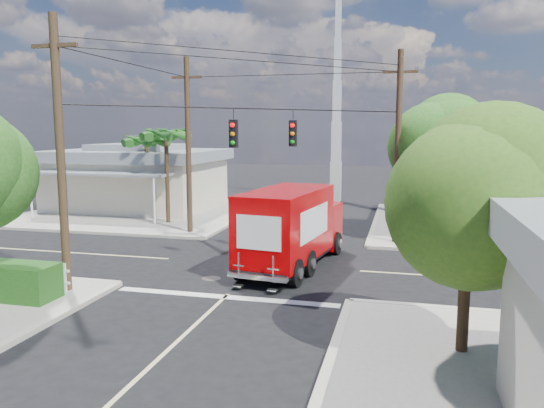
% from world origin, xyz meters
% --- Properties ---
extents(ground, '(120.00, 120.00, 0.00)m').
position_xyz_m(ground, '(0.00, 0.00, 0.00)').
color(ground, black).
rests_on(ground, ground).
extents(sidewalk_ne, '(14.12, 14.12, 0.14)m').
position_xyz_m(sidewalk_ne, '(10.88, 10.88, 0.07)').
color(sidewalk_ne, gray).
rests_on(sidewalk_ne, ground).
extents(sidewalk_nw, '(14.12, 14.12, 0.14)m').
position_xyz_m(sidewalk_nw, '(-10.88, 10.88, 0.07)').
color(sidewalk_nw, gray).
rests_on(sidewalk_nw, ground).
extents(road_markings, '(32.00, 32.00, 0.01)m').
position_xyz_m(road_markings, '(0.00, -1.47, 0.01)').
color(road_markings, beige).
rests_on(road_markings, ground).
extents(building_ne, '(11.80, 10.20, 4.50)m').
position_xyz_m(building_ne, '(12.50, 11.97, 2.32)').
color(building_ne, beige).
rests_on(building_ne, sidewalk_ne).
extents(building_nw, '(10.80, 10.20, 4.30)m').
position_xyz_m(building_nw, '(-12.00, 12.46, 2.22)').
color(building_nw, beige).
rests_on(building_nw, sidewalk_nw).
extents(radio_tower, '(0.80, 0.80, 17.00)m').
position_xyz_m(radio_tower, '(0.50, 20.00, 5.64)').
color(radio_tower, silver).
rests_on(radio_tower, ground).
extents(tree_ne_front, '(4.21, 4.14, 6.66)m').
position_xyz_m(tree_ne_front, '(7.21, 6.76, 4.77)').
color(tree_ne_front, '#422D1C').
rests_on(tree_ne_front, sidewalk_ne).
extents(tree_ne_back, '(3.77, 3.66, 5.82)m').
position_xyz_m(tree_ne_back, '(9.81, 8.96, 4.19)').
color(tree_ne_back, '#422D1C').
rests_on(tree_ne_back, sidewalk_ne).
extents(tree_se, '(3.67, 3.54, 5.62)m').
position_xyz_m(tree_se, '(7.01, -7.24, 4.04)').
color(tree_se, '#422D1C').
rests_on(tree_se, sidewalk_se).
extents(palm_nw_front, '(3.01, 3.08, 5.59)m').
position_xyz_m(palm_nw_front, '(-7.50, 7.50, 5.04)').
color(palm_nw_front, '#422D1C').
rests_on(palm_nw_front, sidewalk_nw).
extents(palm_nw_back, '(3.01, 3.08, 5.19)m').
position_xyz_m(palm_nw_back, '(-9.50, 9.00, 4.67)').
color(palm_nw_back, '#422D1C').
rests_on(palm_nw_back, sidewalk_nw).
extents(utility_poles, '(12.00, 10.68, 9.00)m').
position_xyz_m(utility_poles, '(-1.58, 1.60, 4.67)').
color(utility_poles, '#473321').
rests_on(utility_poles, ground).
extents(vending_boxes, '(1.90, 0.50, 1.10)m').
position_xyz_m(vending_boxes, '(6.50, 6.20, 0.69)').
color(vending_boxes, '#A81C12').
rests_on(vending_boxes, sidewalk_ne).
extents(delivery_truck, '(3.21, 7.50, 3.15)m').
position_xyz_m(delivery_truck, '(1.33, -0.06, 1.60)').
color(delivery_truck, black).
rests_on(delivery_truck, ground).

